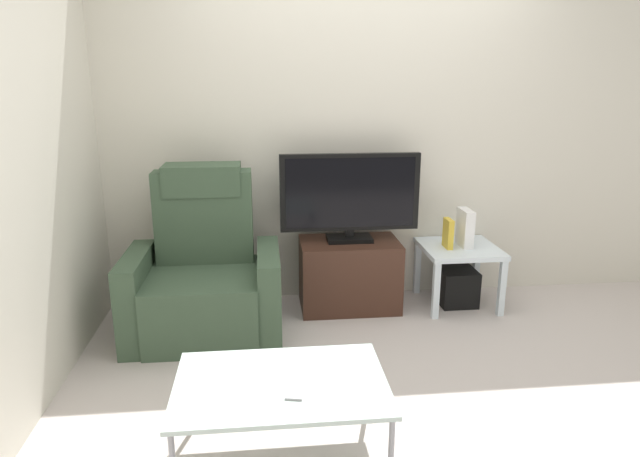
{
  "coord_description": "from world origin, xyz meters",
  "views": [
    {
      "loc": [
        -0.72,
        -2.88,
        1.65
      ],
      "look_at": [
        -0.36,
        0.5,
        0.7
      ],
      "focal_mm": 30.98,
      "sensor_mm": 36.0,
      "label": 1
    }
  ],
  "objects_px": {
    "television": "(350,195)",
    "subwoofer_box": "(457,287)",
    "coffee_table": "(281,387)",
    "cell_phone": "(296,389)",
    "game_console": "(465,228)",
    "recliner_armchair": "(204,277)",
    "book_upright": "(448,233)",
    "side_table": "(459,255)",
    "tv_stand": "(349,274)"
  },
  "relations": [
    {
      "from": "side_table",
      "to": "coffee_table",
      "type": "distance_m",
      "value": 2.11
    },
    {
      "from": "television",
      "to": "cell_phone",
      "type": "distance_m",
      "value": 1.86
    },
    {
      "from": "recliner_armchair",
      "to": "cell_phone",
      "type": "bearing_deg",
      "value": -62.86
    },
    {
      "from": "recliner_armchair",
      "to": "book_upright",
      "type": "xyz_separation_m",
      "value": [
        1.71,
        0.22,
        0.18
      ]
    },
    {
      "from": "coffee_table",
      "to": "cell_phone",
      "type": "xyz_separation_m",
      "value": [
        0.06,
        -0.07,
        0.03
      ]
    },
    {
      "from": "subwoofer_box",
      "to": "book_upright",
      "type": "height_order",
      "value": "book_upright"
    },
    {
      "from": "tv_stand",
      "to": "recliner_armchair",
      "type": "xyz_separation_m",
      "value": [
        -1.01,
        -0.27,
        0.12
      ]
    },
    {
      "from": "game_console",
      "to": "tv_stand",
      "type": "bearing_deg",
      "value": 178.81
    },
    {
      "from": "cell_phone",
      "to": "game_console",
      "type": "bearing_deg",
      "value": 63.71
    },
    {
      "from": "tv_stand",
      "to": "coffee_table",
      "type": "xyz_separation_m",
      "value": [
        -0.55,
        -1.65,
        0.12
      ]
    },
    {
      "from": "tv_stand",
      "to": "side_table",
      "type": "distance_m",
      "value": 0.82
    },
    {
      "from": "television",
      "to": "subwoofer_box",
      "type": "distance_m",
      "value": 1.07
    },
    {
      "from": "game_console",
      "to": "subwoofer_box",
      "type": "bearing_deg",
      "value": -164.05
    },
    {
      "from": "tv_stand",
      "to": "side_table",
      "type": "height_order",
      "value": "tv_stand"
    },
    {
      "from": "subwoofer_box",
      "to": "cell_phone",
      "type": "bearing_deg",
      "value": -127.51
    },
    {
      "from": "recliner_armchair",
      "to": "game_console",
      "type": "bearing_deg",
      "value": 15.6
    },
    {
      "from": "tv_stand",
      "to": "recliner_armchair",
      "type": "relative_size",
      "value": 0.65
    },
    {
      "from": "subwoofer_box",
      "to": "coffee_table",
      "type": "xyz_separation_m",
      "value": [
        -1.36,
        -1.62,
        0.24
      ]
    },
    {
      "from": "book_upright",
      "to": "game_console",
      "type": "bearing_deg",
      "value": 12.53
    },
    {
      "from": "book_upright",
      "to": "game_console",
      "type": "xyz_separation_m",
      "value": [
        0.14,
        0.03,
        0.03
      ]
    },
    {
      "from": "tv_stand",
      "to": "game_console",
      "type": "distance_m",
      "value": 0.9
    },
    {
      "from": "television",
      "to": "subwoofer_box",
      "type": "bearing_deg",
      "value": -3.31
    },
    {
      "from": "television",
      "to": "cell_phone",
      "type": "relative_size",
      "value": 6.56
    },
    {
      "from": "coffee_table",
      "to": "subwoofer_box",
      "type": "bearing_deg",
      "value": 49.99
    },
    {
      "from": "tv_stand",
      "to": "game_console",
      "type": "xyz_separation_m",
      "value": [
        0.84,
        -0.02,
        0.33
      ]
    },
    {
      "from": "tv_stand",
      "to": "game_console",
      "type": "bearing_deg",
      "value": -1.19
    },
    {
      "from": "subwoofer_box",
      "to": "cell_phone",
      "type": "distance_m",
      "value": 2.15
    },
    {
      "from": "television",
      "to": "game_console",
      "type": "distance_m",
      "value": 0.88
    },
    {
      "from": "recliner_armchair",
      "to": "side_table",
      "type": "height_order",
      "value": "recliner_armchair"
    },
    {
      "from": "television",
      "to": "recliner_armchair",
      "type": "bearing_deg",
      "value": -163.85
    },
    {
      "from": "game_console",
      "to": "side_table",
      "type": "bearing_deg",
      "value": -164.05
    },
    {
      "from": "tv_stand",
      "to": "book_upright",
      "type": "height_order",
      "value": "book_upright"
    },
    {
      "from": "side_table",
      "to": "cell_phone",
      "type": "bearing_deg",
      "value": -127.51
    },
    {
      "from": "television",
      "to": "book_upright",
      "type": "xyz_separation_m",
      "value": [
        0.71,
        -0.07,
        -0.28
      ]
    },
    {
      "from": "tv_stand",
      "to": "cell_phone",
      "type": "bearing_deg",
      "value": -106.03
    },
    {
      "from": "tv_stand",
      "to": "cell_phone",
      "type": "relative_size",
      "value": 4.7
    },
    {
      "from": "book_upright",
      "to": "cell_phone",
      "type": "height_order",
      "value": "book_upright"
    },
    {
      "from": "recliner_armchair",
      "to": "coffee_table",
      "type": "relative_size",
      "value": 1.2
    },
    {
      "from": "side_table",
      "to": "cell_phone",
      "type": "relative_size",
      "value": 3.6
    },
    {
      "from": "coffee_table",
      "to": "cell_phone",
      "type": "relative_size",
      "value": 6.0
    },
    {
      "from": "book_upright",
      "to": "side_table",
      "type": "bearing_deg",
      "value": 11.31
    },
    {
      "from": "coffee_table",
      "to": "book_upright",
      "type": "bearing_deg",
      "value": 51.79
    },
    {
      "from": "coffee_table",
      "to": "recliner_armchair",
      "type": "bearing_deg",
      "value": 108.17
    },
    {
      "from": "subwoofer_box",
      "to": "cell_phone",
      "type": "relative_size",
      "value": 1.77
    },
    {
      "from": "tv_stand",
      "to": "television",
      "type": "height_order",
      "value": "television"
    },
    {
      "from": "side_table",
      "to": "game_console",
      "type": "xyz_separation_m",
      "value": [
        0.03,
        0.01,
        0.21
      ]
    },
    {
      "from": "book_upright",
      "to": "coffee_table",
      "type": "bearing_deg",
      "value": -128.21
    },
    {
      "from": "recliner_armchair",
      "to": "side_table",
      "type": "relative_size",
      "value": 2.0
    },
    {
      "from": "side_table",
      "to": "recliner_armchair",
      "type": "bearing_deg",
      "value": -172.31
    },
    {
      "from": "game_console",
      "to": "television",
      "type": "bearing_deg",
      "value": 177.51
    }
  ]
}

